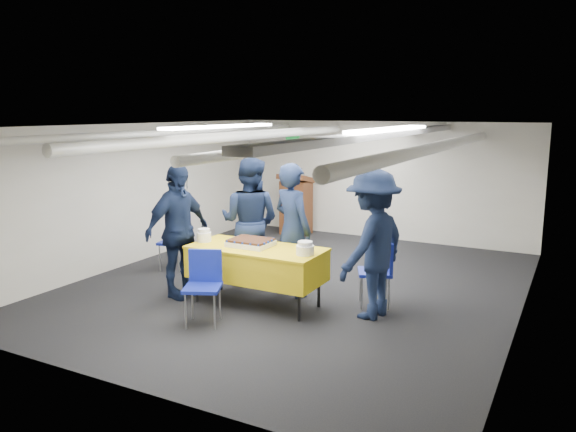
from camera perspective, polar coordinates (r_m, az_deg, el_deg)
The scene contains 14 objects.
ground at distance 8.26m, azimuth 1.12°, elevation -6.99°, with size 7.00×7.00×0.00m, color black.
room_shell at distance 8.22m, azimuth 3.03°, elevation 5.82°, with size 6.00×7.00×2.30m.
serving_table at distance 7.31m, azimuth -3.21°, elevation -4.79°, with size 1.76×0.81×0.77m.
sheet_cake at distance 7.32m, azimuth -3.81°, elevation -2.70°, with size 0.55×0.43×0.10m.
plate_stack_left at distance 7.63m, azimuth -8.53°, elevation -1.97°, with size 0.19×0.19×0.18m.
plate_stack_right at distance 6.86m, azimuth 1.75°, elevation -3.33°, with size 0.22×0.22×0.17m.
podium at distance 11.46m, azimuth 0.82°, elevation 1.19°, with size 0.62×0.53×1.25m.
chair_near at distance 6.79m, azimuth -8.54°, elevation -6.35°, with size 0.56×0.56×0.87m.
chair_right at distance 7.35m, azimuth 9.48°, elevation -5.05°, with size 0.55×0.55×0.87m.
chair_left at distance 9.13m, azimuth -11.26°, elevation -2.02°, with size 0.49×0.49×0.87m.
sailor_a at distance 7.62m, azimuth 0.46°, elevation -1.41°, with size 0.66×0.44×1.82m, color black.
sailor_b at distance 8.11m, azimuth -3.90°, elevation -0.57°, with size 0.90×0.70×1.86m, color black.
sailor_c at distance 7.69m, azimuth -11.13°, elevation -1.52°, with size 1.06×0.44×1.81m, color black.
sailor_d at distance 6.87m, azimuth 8.60°, elevation -2.88°, with size 1.18×0.68×1.82m, color black.
Camera 1 is at (3.52, -7.03, 2.51)m, focal length 35.00 mm.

